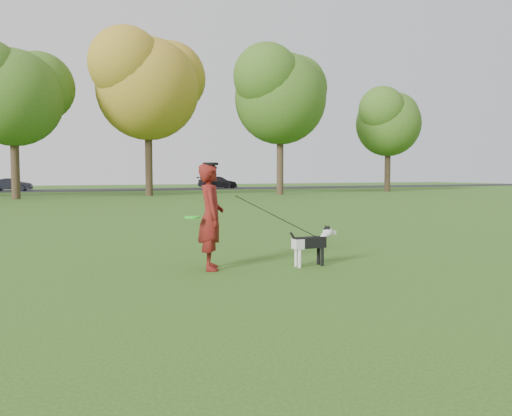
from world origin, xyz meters
name	(u,v)px	position (x,y,z in m)	size (l,w,h in m)	color
ground	(241,274)	(0.00, 0.00, 0.00)	(120.00, 120.00, 0.00)	#285116
road	(73,190)	(0.00, 40.00, 0.01)	(120.00, 7.00, 0.02)	black
man	(211,217)	(-0.30, 0.53, 0.84)	(0.61, 0.40, 1.67)	#560C10
dog	(313,241)	(1.32, 0.15, 0.41)	(0.87, 0.18, 0.67)	black
car_mid	(11,185)	(-4.90, 40.00, 0.55)	(1.13, 3.25, 1.07)	black
car_right	(218,182)	(13.56, 40.00, 0.61)	(1.66, 4.08, 1.18)	black
man_held_items	(277,217)	(0.75, 0.31, 0.81)	(2.19, 0.50, 1.24)	#1EF01E
tree_row	(59,76)	(-1.43, 26.07, 7.41)	(51.74, 8.86, 12.01)	#38281C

